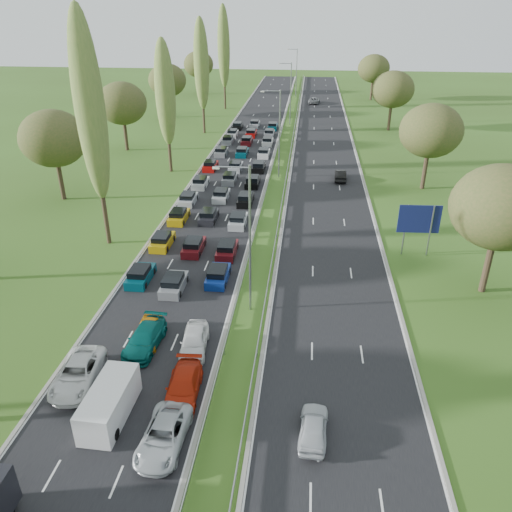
# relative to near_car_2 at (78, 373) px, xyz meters

# --- Properties ---
(ground) EXTENTS (260.00, 260.00, 0.00)m
(ground) POSITION_rel_near_car_2_xyz_m (10.07, 46.92, -0.77)
(ground) COLOR #324F18
(ground) RESTS_ON ground
(near_carriageway) EXTENTS (10.50, 215.00, 0.04)m
(near_carriageway) POSITION_rel_near_car_2_xyz_m (3.32, 49.42, -0.77)
(near_carriageway) COLOR black
(near_carriageway) RESTS_ON ground
(far_carriageway) EXTENTS (10.50, 215.00, 0.04)m
(far_carriageway) POSITION_rel_near_car_2_xyz_m (16.82, 49.42, -0.77)
(far_carriageway) COLOR black
(far_carriageway) RESTS_ON ground
(central_reservation) EXTENTS (2.36, 215.00, 0.32)m
(central_reservation) POSITION_rel_near_car_2_xyz_m (10.07, 49.42, -0.22)
(central_reservation) COLOR gray
(central_reservation) RESTS_ON ground
(lamp_columns) EXTENTS (0.18, 140.18, 12.00)m
(lamp_columns) POSITION_rel_near_car_2_xyz_m (10.07, 44.92, 5.23)
(lamp_columns) COLOR gray
(lamp_columns) RESTS_ON ground
(poplar_row) EXTENTS (2.80, 127.80, 22.44)m
(poplar_row) POSITION_rel_near_car_2_xyz_m (-5.93, 35.09, 11.61)
(poplar_row) COLOR #2D2116
(poplar_row) RESTS_ON ground
(woodland_left) EXTENTS (8.00, 166.00, 11.10)m
(woodland_left) POSITION_rel_near_car_2_xyz_m (-16.43, 29.55, 6.91)
(woodland_left) COLOR #2D2116
(woodland_left) RESTS_ON ground
(woodland_right) EXTENTS (8.00, 153.00, 11.10)m
(woodland_right) POSITION_rel_near_car_2_xyz_m (29.57, 33.59, 6.91)
(woodland_right) COLOR #2D2116
(woodland_right) RESTS_ON ground
(traffic_queue_fill) EXTENTS (9.10, 68.77, 0.80)m
(traffic_queue_fill) POSITION_rel_near_car_2_xyz_m (3.32, 44.58, -0.33)
(traffic_queue_fill) COLOR #053F4C
(traffic_queue_fill) RESTS_ON ground
(near_car_2) EXTENTS (2.94, 5.61, 1.51)m
(near_car_2) POSITION_rel_near_car_2_xyz_m (0.00, 0.00, 0.00)
(near_car_2) COLOR silver
(near_car_2) RESTS_ON near_carriageway
(near_car_7) EXTENTS (2.39, 5.19, 1.47)m
(near_car_7) POSITION_rel_near_car_2_xyz_m (3.15, 4.14, -0.02)
(near_car_7) COLOR #05524D
(near_car_7) RESTS_ON near_carriageway
(near_car_8) EXTENTS (2.08, 4.43, 1.47)m
(near_car_8) POSITION_rel_near_car_2_xyz_m (3.10, 4.91, -0.02)
(near_car_8) COLOR #C8840D
(near_car_8) RESTS_ON near_carriageway
(near_car_10) EXTENTS (2.47, 5.04, 1.38)m
(near_car_10) POSITION_rel_near_car_2_xyz_m (6.90, -4.45, -0.06)
(near_car_10) COLOR #B2B8BC
(near_car_10) RESTS_ON near_carriageway
(near_car_11) EXTENTS (2.24, 5.02, 1.43)m
(near_car_11) POSITION_rel_near_car_2_xyz_m (7.06, -0.47, -0.04)
(near_car_11) COLOR #AF210A
(near_car_11) RESTS_ON near_carriageway
(near_car_12) EXTENTS (2.20, 4.66, 1.54)m
(near_car_12) POSITION_rel_near_car_2_xyz_m (6.73, 4.22, 0.02)
(near_car_12) COLOR silver
(near_car_12) RESTS_ON near_carriageway
(far_car_0) EXTENTS (1.82, 4.04, 1.34)m
(far_car_0) POSITION_rel_near_car_2_xyz_m (15.16, -2.91, -0.08)
(far_car_0) COLOR #B7BCC2
(far_car_0) RESTS_ON far_carriageway
(far_car_1) EXTENTS (1.65, 4.44, 1.45)m
(far_car_1) POSITION_rel_near_car_2_xyz_m (18.75, 44.28, -0.03)
(far_car_1) COLOR black
(far_car_1) RESTS_ON far_carriageway
(far_car_2) EXTENTS (3.01, 5.73, 1.54)m
(far_car_2) POSITION_rel_near_car_2_xyz_m (15.02, 105.15, 0.02)
(far_car_2) COLOR slate
(far_car_2) RESTS_ON far_carriageway
(white_van_rear) EXTENTS (2.04, 5.21, 2.09)m
(white_van_rear) POSITION_rel_near_car_2_xyz_m (3.17, -2.44, 0.30)
(white_van_rear) COLOR silver
(white_van_rear) RESTS_ON near_carriageway
(direction_sign) EXTENTS (4.00, 0.28, 5.20)m
(direction_sign) POSITION_rel_near_car_2_xyz_m (24.97, 21.41, 2.80)
(direction_sign) COLOR gray
(direction_sign) RESTS_ON ground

